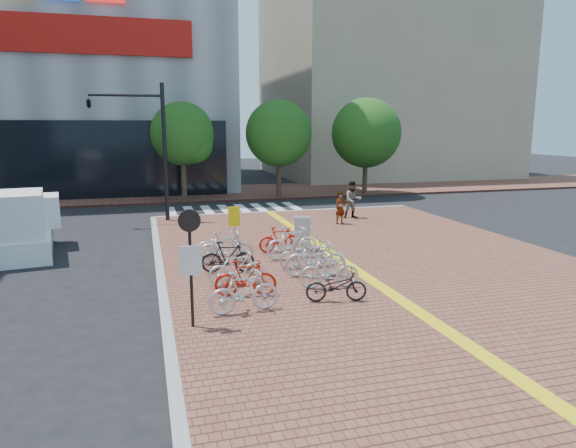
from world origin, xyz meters
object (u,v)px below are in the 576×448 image
object	(u,v)px
bike_9	(306,254)
utility_box	(302,234)
bike_11	(280,239)
bike_5	(220,244)
bike_4	(226,248)
bike_6	(336,286)
pedestrian_b	(353,200)
traffic_light_pole	(130,127)
yellow_sign	(234,220)
bike_8	(316,259)
bike_2	(237,269)
bike_0	(244,292)
bike_10	(292,243)
bike_7	(329,271)
bike_1	(246,278)
box_truck	(24,225)
bike_3	(228,257)
pedestrian_a	(340,208)
notice_sign	(190,254)

from	to	relation	value
bike_9	utility_box	xyz separation A→B (m)	(0.58, 2.27, 0.16)
bike_11	bike_5	bearing A→B (deg)	86.19
bike_4	bike_6	xyz separation A→B (m)	(2.18, -4.46, -0.13)
pedestrian_b	traffic_light_pole	distance (m)	11.13
bike_6	utility_box	size ratio (longest dim) A/B	1.26
bike_11	yellow_sign	xyz separation A→B (m)	(-1.55, 0.53, 0.68)
bike_8	utility_box	bearing A→B (deg)	-0.74
bike_5	bike_2	bearing A→B (deg)	-176.09
bike_0	bike_10	size ratio (longest dim) A/B	0.94
bike_2	utility_box	distance (m)	4.64
bike_11	bike_7	bearing A→B (deg)	-179.41
bike_5	bike_8	world-z (taller)	bike_8
bike_10	bike_1	bearing A→B (deg)	138.52
pedestrian_b	bike_1	bearing A→B (deg)	-122.05
bike_10	yellow_sign	distance (m)	2.41
bike_6	pedestrian_b	world-z (taller)	pedestrian_b
bike_4	box_truck	bearing A→B (deg)	63.32
bike_2	box_truck	world-z (taller)	box_truck
traffic_light_pole	bike_6	bearing A→B (deg)	-68.76
bike_9	pedestrian_b	size ratio (longest dim) A/B	0.97
bike_1	pedestrian_b	xyz separation A→B (m)	(7.42, 10.36, 0.41)
bike_8	bike_7	bearing A→B (deg)	-170.49
bike_3	yellow_sign	distance (m)	2.83
bike_8	bike_9	world-z (taller)	bike_8
bike_3	bike_9	distance (m)	2.50
bike_10	bike_8	bearing A→B (deg)	174.32
bike_4	bike_9	world-z (taller)	bike_4
pedestrian_a	bike_9	bearing A→B (deg)	-134.49
bike_2	bike_11	xyz separation A→B (m)	(2.20, 3.54, -0.04)
bike_3	bike_10	size ratio (longest dim) A/B	0.88
bike_3	bike_6	distance (m)	4.12
box_truck	utility_box	bearing A→B (deg)	-15.39
bike_6	utility_box	world-z (taller)	utility_box
bike_10	pedestrian_a	xyz separation A→B (m)	(3.94, 5.57, 0.19)
bike_7	bike_2	bearing A→B (deg)	77.29
bike_8	bike_4	bearing A→B (deg)	57.13
bike_3	bike_7	xyz separation A→B (m)	(2.49, -2.34, 0.02)
pedestrian_b	notice_sign	world-z (taller)	notice_sign
pedestrian_a	bike_0	bearing A→B (deg)	-137.59
bike_5	yellow_sign	distance (m)	1.08
bike_2	traffic_light_pole	size ratio (longest dim) A/B	0.26
pedestrian_a	traffic_light_pole	bearing A→B (deg)	145.88
bike_0	bike_1	distance (m)	1.23
bike_11	bike_3	bearing A→B (deg)	131.07
bike_11	pedestrian_a	distance (m)	6.12
bike_11	box_truck	bearing A→B (deg)	70.77
utility_box	yellow_sign	distance (m)	2.51
bike_5	bike_10	world-z (taller)	bike_10
bike_0	bike_5	size ratio (longest dim) A/B	1.11
utility_box	bike_2	bearing A→B (deg)	-130.99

